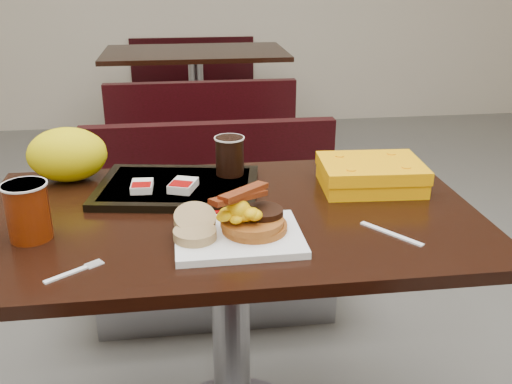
{
  "coord_description": "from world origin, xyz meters",
  "views": [
    {
      "loc": [
        -0.1,
        -1.24,
        1.32
      ],
      "look_at": [
        0.07,
        -0.0,
        0.8
      ],
      "focal_mm": 39.82,
      "sensor_mm": 36.0,
      "label": 1
    }
  ],
  "objects": [
    {
      "name": "table_near",
      "position": [
        0.0,
        0.0,
        0.38
      ],
      "size": [
        1.2,
        0.7,
        0.75
      ],
      "primitive_type": null,
      "color": "black",
      "rests_on": "floor"
    },
    {
      "name": "bench_near_n",
      "position": [
        0.0,
        0.7,
        0.36
      ],
      "size": [
        1.0,
        0.46,
        0.72
      ],
      "primitive_type": null,
      "color": "black",
      "rests_on": "floor"
    },
    {
      "name": "table_far",
      "position": [
        0.0,
        2.6,
        0.38
      ],
      "size": [
        1.2,
        0.7,
        0.75
      ],
      "primitive_type": null,
      "color": "black",
      "rests_on": "floor"
    },
    {
      "name": "bench_far_s",
      "position": [
        0.0,
        1.9,
        0.36
      ],
      "size": [
        1.0,
        0.46,
        0.72
      ],
      "primitive_type": null,
      "color": "black",
      "rests_on": "floor"
    },
    {
      "name": "bench_far_n",
      "position": [
        0.0,
        3.3,
        0.36
      ],
      "size": [
        1.0,
        0.46,
        0.72
      ],
      "primitive_type": null,
      "color": "black",
      "rests_on": "floor"
    },
    {
      "name": "platter",
      "position": [
        0.01,
        -0.15,
        0.76
      ],
      "size": [
        0.28,
        0.22,
        0.02
      ],
      "primitive_type": "cube",
      "rotation": [
        0.0,
        0.0,
        0.01
      ],
      "color": "white",
      "rests_on": "table_near"
    },
    {
      "name": "pancake_stack",
      "position": [
        0.04,
        -0.14,
        0.78
      ],
      "size": [
        0.18,
        0.18,
        0.03
      ],
      "primitive_type": "cylinder",
      "rotation": [
        0.0,
        0.0,
        -0.31
      ],
      "color": "#A34D1B",
      "rests_on": "platter"
    },
    {
      "name": "sausage_patty",
      "position": [
        0.07,
        -0.12,
        0.8
      ],
      "size": [
        0.11,
        0.11,
        0.01
      ],
      "primitive_type": "cylinder",
      "rotation": [
        0.0,
        0.0,
        0.27
      ],
      "color": "black",
      "rests_on": "pancake_stack"
    },
    {
      "name": "scrambled_eggs",
      "position": [
        0.01,
        -0.15,
        0.82
      ],
      "size": [
        0.11,
        0.1,
        0.05
      ],
      "primitive_type": "ellipsoid",
      "rotation": [
        0.0,
        0.0,
        -0.28
      ],
      "color": "yellow",
      "rests_on": "pancake_stack"
    },
    {
      "name": "bacon_strips",
      "position": [
        0.01,
        -0.14,
        0.85
      ],
      "size": [
        0.16,
        0.16,
        0.01
      ],
      "primitive_type": null,
      "rotation": [
        0.0,
        0.0,
        0.72
      ],
      "color": "#491205",
      "rests_on": "scrambled_eggs"
    },
    {
      "name": "muffin_bottom",
      "position": [
        -0.09,
        -0.16,
        0.78
      ],
      "size": [
        0.1,
        0.1,
        0.02
      ],
      "primitive_type": "cylinder",
      "rotation": [
        0.0,
        0.0,
        0.08
      ],
      "color": "#A38A56",
      "rests_on": "platter"
    },
    {
      "name": "muffin_top",
      "position": [
        -0.08,
        -0.11,
        0.79
      ],
      "size": [
        0.1,
        0.1,
        0.05
      ],
      "primitive_type": "cylinder",
      "rotation": [
        0.38,
        0.0,
        0.12
      ],
      "color": "#A38A56",
      "rests_on": "platter"
    },
    {
      "name": "coffee_cup_near",
      "position": [
        -0.44,
        -0.08,
        0.81
      ],
      "size": [
        0.12,
        0.12,
        0.13
      ],
      "primitive_type": "cylinder",
      "rotation": [
        0.0,
        0.0,
        0.36
      ],
      "color": "#932D05",
      "rests_on": "table_near"
    },
    {
      "name": "fork",
      "position": [
        -0.34,
        -0.25,
        0.75
      ],
      "size": [
        0.11,
        0.09,
        0.0
      ],
      "primitive_type": null,
      "rotation": [
        0.0,
        0.0,
        0.62
      ],
      "color": "white",
      "rests_on": "table_near"
    },
    {
      "name": "knife",
      "position": [
        0.35,
        -0.17,
        0.75
      ],
      "size": [
        0.11,
        0.13,
        0.0
      ],
      "primitive_type": "cube",
      "rotation": [
        0.0,
        0.0,
        -0.93
      ],
      "color": "white",
      "rests_on": "table_near"
    },
    {
      "name": "condiment_ketchup",
      "position": [
        -0.01,
        -0.01,
        0.76
      ],
      "size": [
        0.04,
        0.03,
        0.01
      ],
      "primitive_type": "cube",
      "rotation": [
        0.0,
        0.0,
        0.03
      ],
      "color": "#8C0504",
      "rests_on": "table_near"
    },
    {
      "name": "tray",
      "position": [
        -0.12,
        0.15,
        0.76
      ],
      "size": [
        0.45,
        0.36,
        0.02
      ],
      "primitive_type": "cube",
      "rotation": [
        0.0,
        0.0,
        -0.16
      ],
      "color": "black",
      "rests_on": "table_near"
    },
    {
      "name": "hashbrown_sleeve_left",
      "position": [
        -0.21,
        0.12,
        0.78
      ],
      "size": [
        0.06,
        0.07,
        0.02
      ],
      "primitive_type": "cube",
      "rotation": [
        0.0,
        0.0,
        -0.03
      ],
      "color": "silver",
      "rests_on": "tray"
    },
    {
      "name": "hashbrown_sleeve_right",
      "position": [
        -0.11,
        0.11,
        0.78
      ],
      "size": [
        0.08,
        0.09,
        0.02
      ],
      "primitive_type": "cube",
      "rotation": [
        0.0,
        0.0,
        -0.35
      ],
      "color": "silver",
      "rests_on": "tray"
    },
    {
      "name": "coffee_cup_far",
      "position": [
        0.02,
        0.21,
        0.82
      ],
      "size": [
        0.08,
        0.08,
        0.1
      ],
      "primitive_type": "cylinder",
      "rotation": [
        0.0,
        0.0,
        -0.11
      ],
      "color": "black",
      "rests_on": "tray"
    },
    {
      "name": "clamshell",
      "position": [
        0.39,
        0.11,
        0.79
      ],
      "size": [
        0.28,
        0.21,
        0.07
      ],
      "primitive_type": "cube",
      "rotation": [
        0.0,
        0.0,
        -0.06
      ],
      "color": "#FEA504",
      "rests_on": "table_near"
    },
    {
      "name": "paper_bag",
      "position": [
        -0.41,
        0.27,
        0.82
      ],
      "size": [
        0.25,
        0.21,
        0.15
      ],
      "primitive_type": "ellipsoid",
      "rotation": [
        0.0,
        0.0,
        0.28
      ],
      "color": "#FCE908",
      "rests_on": "table_near"
    }
  ]
}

